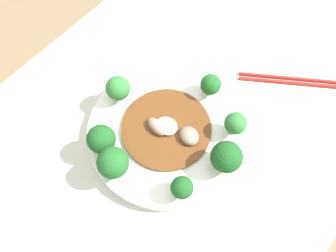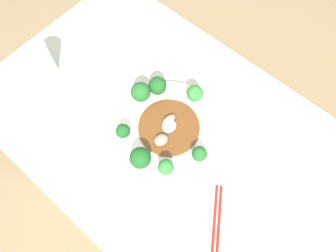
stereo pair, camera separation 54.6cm
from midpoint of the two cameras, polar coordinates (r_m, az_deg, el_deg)
ground_plane at (r=1.46m, az=-7.83°, el=-19.83°), size 8.00×8.00×0.00m
table at (r=1.12m, az=-10.15°, el=-17.94°), size 1.17×0.72×0.70m
plate at (r=0.77m, az=-15.02°, el=-14.99°), size 0.31×0.31×0.02m
broccoli_north at (r=0.77m, az=-22.37°, el=-8.22°), size 0.05×0.05×0.06m
broccoli_south at (r=0.69m, az=-7.84°, el=-20.30°), size 0.06×0.06×0.07m
broccoli_southwest at (r=0.71m, az=-15.09°, el=-24.25°), size 0.04×0.04×0.05m
broccoli_northwest at (r=0.76m, az=-25.47°, el=-15.94°), size 0.05×0.05×0.06m
broccoli_east at (r=0.73m, az=-8.52°, el=-8.06°), size 0.04×0.04×0.05m
broccoli_west at (r=0.74m, az=-24.45°, el=-19.68°), size 0.06×0.06×0.07m
broccoli_southeast at (r=0.70m, az=-5.64°, el=-14.94°), size 0.04×0.04×0.06m
stirfry_center at (r=0.75m, az=-15.18°, el=-14.82°), size 0.18×0.18×0.03m
chopsticks at (r=0.79m, az=5.58°, el=-6.12°), size 0.14×0.20×0.01m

